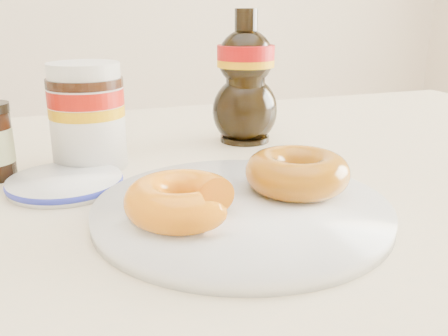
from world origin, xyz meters
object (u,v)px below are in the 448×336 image
object	(u,v)px
dining_table	(236,235)
donut_bitten	(181,200)
nutella_jar	(87,112)
syrup_bottle	(245,77)
blue_rim_saucer	(65,182)
plate	(242,209)
donut_whole	(297,172)

from	to	relation	value
dining_table	donut_bitten	distance (m)	0.21
nutella_jar	syrup_bottle	size ratio (longest dim) A/B	0.68
dining_table	blue_rim_saucer	bearing A→B (deg)	175.11
nutella_jar	syrup_bottle	world-z (taller)	syrup_bottle
plate	donut_bitten	size ratio (longest dim) A/B	2.84
plate	blue_rim_saucer	bearing A→B (deg)	137.68
dining_table	plate	world-z (taller)	plate
dining_table	blue_rim_saucer	world-z (taller)	blue_rim_saucer
blue_rim_saucer	syrup_bottle	bearing A→B (deg)	25.05
syrup_bottle	dining_table	bearing A→B (deg)	-115.96
dining_table	donut_whole	bearing A→B (deg)	-77.76
plate	syrup_bottle	size ratio (longest dim) A/B	1.48
dining_table	nutella_jar	bearing A→B (deg)	150.79
donut_whole	blue_rim_saucer	distance (m)	0.26
dining_table	donut_whole	world-z (taller)	donut_whole
donut_whole	syrup_bottle	bearing A→B (deg)	79.73
dining_table	nutella_jar	distance (m)	0.24
donut_bitten	dining_table	bearing A→B (deg)	50.12
dining_table	blue_rim_saucer	distance (m)	0.22
nutella_jar	dining_table	bearing A→B (deg)	-29.21
plate	dining_table	bearing A→B (deg)	70.76
dining_table	donut_whole	distance (m)	0.16
dining_table	donut_bitten	world-z (taller)	donut_bitten
dining_table	syrup_bottle	distance (m)	0.24
donut_bitten	donut_whole	bearing A→B (deg)	10.91
donut_whole	plate	bearing A→B (deg)	-167.21
donut_whole	blue_rim_saucer	world-z (taller)	donut_whole
donut_bitten	plate	bearing A→B (deg)	11.50
nutella_jar	blue_rim_saucer	bearing A→B (deg)	-115.78
donut_whole	dining_table	bearing A→B (deg)	102.24
donut_whole	syrup_bottle	xyz separation A→B (m)	(0.05, 0.25, 0.06)
donut_bitten	nutella_jar	distance (m)	0.24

